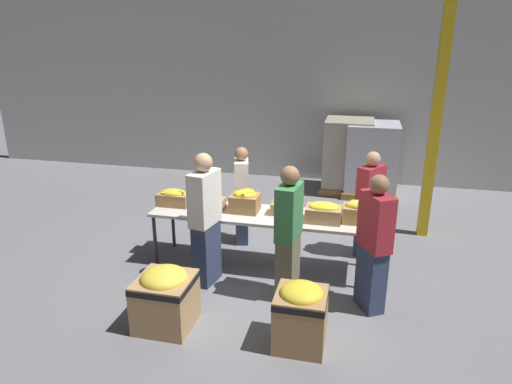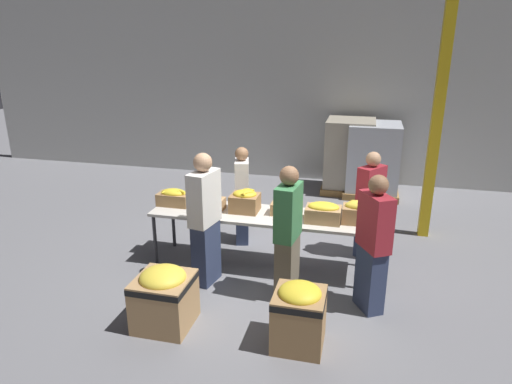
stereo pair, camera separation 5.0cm
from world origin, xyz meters
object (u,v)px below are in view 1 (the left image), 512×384
at_px(volunteer_2, 369,205).
at_px(support_pillar, 437,112).
at_px(donation_bin_1, 301,313).
at_px(pallet_stack_1, 348,156).
at_px(volunteer_4, 288,235).
at_px(banana_box_0, 174,197).
at_px(banana_box_5, 361,212).
at_px(sorting_table, 265,217).
at_px(pallet_stack_0, 372,160).
at_px(volunteer_1, 374,245).
at_px(volunteer_3, 205,221).
at_px(volunteer_0, 242,196).
at_px(banana_box_3, 287,206).
at_px(banana_box_1, 209,204).
at_px(donation_bin_0, 165,296).
at_px(banana_box_2, 245,201).
at_px(banana_box_4, 324,212).

relative_size(volunteer_2, support_pillar, 0.39).
relative_size(donation_bin_1, pallet_stack_1, 0.47).
height_order(volunteer_4, support_pillar, support_pillar).
distance_m(volunteer_4, support_pillar, 3.24).
relative_size(banana_box_0, banana_box_5, 1.00).
relative_size(sorting_table, pallet_stack_0, 2.13).
distance_m(volunteer_1, pallet_stack_1, 4.49).
bearing_deg(volunteer_3, volunteer_0, 5.42).
bearing_deg(donation_bin_1, volunteer_2, 74.33).
height_order(volunteer_4, pallet_stack_1, volunteer_4).
bearing_deg(sorting_table, banana_box_3, 13.58).
relative_size(volunteer_0, pallet_stack_1, 1.02).
distance_m(banana_box_0, donation_bin_1, 2.71).
bearing_deg(banana_box_1, volunteer_3, -76.24).
relative_size(volunteer_1, pallet_stack_1, 1.11).
bearing_deg(banana_box_3, pallet_stack_0, 72.06).
height_order(volunteer_0, volunteer_3, volunteer_3).
bearing_deg(pallet_stack_1, donation_bin_0, -107.86).
bearing_deg(volunteer_2, pallet_stack_1, -136.03).
xyz_separation_m(banana_box_3, pallet_stack_0, (1.14, 3.54, -0.18)).
relative_size(support_pillar, pallet_stack_0, 2.73).
bearing_deg(donation_bin_0, banana_box_3, 57.85).
bearing_deg(banana_box_0, volunteer_0, 40.42).
height_order(banana_box_5, volunteer_1, volunteer_1).
xyz_separation_m(banana_box_1, donation_bin_0, (0.01, -1.57, -0.52)).
distance_m(sorting_table, donation_bin_0, 1.83).
height_order(banana_box_1, donation_bin_1, banana_box_1).
bearing_deg(banana_box_5, banana_box_0, 179.18).
height_order(banana_box_5, volunteer_4, volunteer_4).
bearing_deg(pallet_stack_0, volunteer_0, -124.29).
height_order(banana_box_2, volunteer_0, volunteer_0).
bearing_deg(sorting_table, donation_bin_1, -65.56).
xyz_separation_m(banana_box_1, support_pillar, (3.06, 1.73, 1.11)).
relative_size(banana_box_0, pallet_stack_1, 0.30).
height_order(donation_bin_0, support_pillar, support_pillar).
relative_size(banana_box_2, donation_bin_1, 0.54).
height_order(volunteer_1, volunteer_4, volunteer_4).
distance_m(donation_bin_0, pallet_stack_1, 5.63).
bearing_deg(volunteer_2, pallet_stack_0, -145.17).
distance_m(banana_box_3, banana_box_5, 0.98).
bearing_deg(banana_box_4, pallet_stack_0, 80.19).
distance_m(volunteer_0, pallet_stack_0, 3.47).
relative_size(banana_box_1, banana_box_5, 0.85).
bearing_deg(volunteer_2, donation_bin_0, -6.97).
distance_m(banana_box_0, support_pillar, 4.13).
bearing_deg(sorting_table, banana_box_5, 0.11).
bearing_deg(volunteer_2, banana_box_5, 26.44).
height_order(banana_box_4, donation_bin_1, banana_box_4).
xyz_separation_m(sorting_table, donation_bin_0, (-0.77, -1.62, -0.37)).
distance_m(banana_box_0, donation_bin_0, 1.83).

